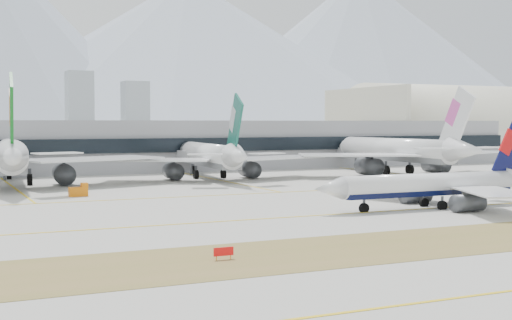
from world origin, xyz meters
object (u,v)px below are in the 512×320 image
widebody_cathay (211,157)px  terminal (93,145)px  taxiing_airliner (437,186)px  widebody_china_air (401,152)px  widebody_eva (10,157)px  hangar (453,157)px

widebody_cathay → terminal: 49.65m
taxiing_airliner → terminal: size_ratio=0.17×
taxiing_airliner → widebody_china_air: (41.74, 66.88, 2.55)m
terminal → widebody_eva: bearing=-121.7°
taxiing_airliner → terminal: taxiing_airliner is taller
taxiing_airliner → hangar: 185.68m
taxiing_airliner → widebody_cathay: widebody_cathay is taller
widebody_eva → widebody_china_air: (102.54, -6.50, -0.19)m
widebody_china_air → terminal: (-74.01, 52.63, 1.19)m
taxiing_airliner → hangar: hangar is taller
terminal → hangar: size_ratio=3.08×
widebody_china_air → terminal: widebody_china_air is taller
terminal → hangar: (154.56, 20.16, -7.37)m
widebody_cathay → hangar: bearing=-58.2°
taxiing_airliner → widebody_cathay: 75.23m
hangar → terminal: bearing=-172.6°
taxiing_airliner → terminal: bearing=-74.6°
widebody_china_air → hangar: bearing=-47.7°
taxiing_airliner → widebody_eva: size_ratio=0.68×
terminal → hangar: hangar is taller
widebody_cathay → widebody_china_air: (53.69, -7.37, 0.64)m
taxiing_airliner → widebody_cathay: bearing=-80.6°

